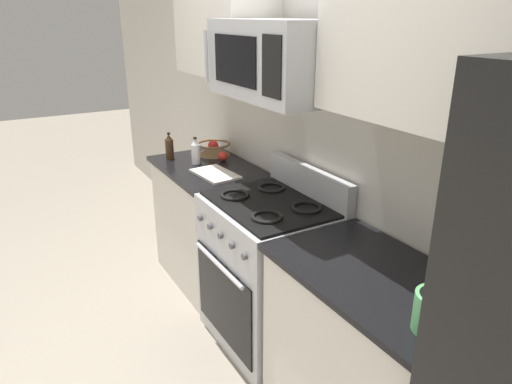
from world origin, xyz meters
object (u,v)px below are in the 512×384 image
object	(u,v)px
microwave	(276,60)
apple_loose	(223,156)
range_oven	(269,272)
utensil_crock	(437,310)
bottle_vinegar	(196,152)
bottle_soy	(169,147)
cutting_board	(215,174)
fruit_basket	(213,148)

from	to	relation	value
microwave	apple_loose	bearing A→B (deg)	172.32
range_oven	apple_loose	distance (m)	1.03
range_oven	apple_loose	world-z (taller)	range_oven
utensil_crock	bottle_vinegar	world-z (taller)	utensil_crock
bottle_vinegar	range_oven	bearing A→B (deg)	3.13
apple_loose	microwave	bearing A→B (deg)	-7.68
microwave	bottle_soy	distance (m)	1.37
microwave	cutting_board	world-z (taller)	microwave
cutting_board	bottle_vinegar	bearing A→B (deg)	-178.40
bottle_soy	fruit_basket	bearing A→B (deg)	78.23
apple_loose	cutting_board	size ratio (longest dim) A/B	0.20
fruit_basket	apple_loose	xyz separation A→B (m)	(0.19, -0.01, -0.02)
utensil_crock	fruit_basket	world-z (taller)	utensil_crock
cutting_board	bottle_vinegar	world-z (taller)	bottle_vinegar
range_oven	bottle_soy	world-z (taller)	bottle_soy
microwave	apple_loose	xyz separation A→B (m)	(-0.90, 0.12, -0.76)
cutting_board	fruit_basket	bearing A→B (deg)	155.97
microwave	cutting_board	distance (m)	1.01
cutting_board	range_oven	bearing A→B (deg)	3.87
fruit_basket	microwave	bearing A→B (deg)	-7.05
microwave	bottle_vinegar	bearing A→B (deg)	-175.26
range_oven	cutting_board	xyz separation A→B (m)	(-0.63, -0.04, 0.44)
microwave	bottle_soy	world-z (taller)	microwave
bottle_soy	bottle_vinegar	bearing A→B (deg)	27.98
range_oven	bottle_soy	size ratio (longest dim) A/B	5.51
fruit_basket	bottle_soy	size ratio (longest dim) A/B	1.32
cutting_board	microwave	bearing A→B (deg)	6.24
range_oven	bottle_vinegar	world-z (taller)	bottle_vinegar
microwave	fruit_basket	xyz separation A→B (m)	(-1.09, 0.13, -0.75)
apple_loose	fruit_basket	bearing A→B (deg)	176.03
range_oven	bottle_vinegar	distance (m)	1.07
microwave	bottle_vinegar	distance (m)	1.18
fruit_basket	apple_loose	world-z (taller)	fruit_basket
utensil_crock	microwave	bearing A→B (deg)	173.98
utensil_crock	fruit_basket	distance (m)	2.35
utensil_crock	cutting_board	world-z (taller)	utensil_crock
fruit_basket	cutting_board	distance (m)	0.50
utensil_crock	bottle_vinegar	bearing A→B (deg)	178.57
utensil_crock	bottle_vinegar	xyz separation A→B (m)	(-2.19, 0.05, 0.01)
utensil_crock	apple_loose	size ratio (longest dim) A/B	4.81
cutting_board	bottle_soy	size ratio (longest dim) A/B	1.75
microwave	fruit_basket	bearing A→B (deg)	172.95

